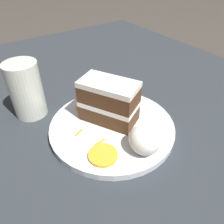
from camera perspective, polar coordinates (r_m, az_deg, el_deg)
ground_plane at (r=0.58m, az=0.89°, el=-2.18°), size 6.00×6.00×0.00m
dining_table at (r=0.57m, az=0.91°, el=-0.91°), size 1.32×1.05×0.03m
plate at (r=0.50m, az=-0.00°, el=-3.79°), size 0.28×0.28×0.02m
cake_slice at (r=0.48m, az=-0.82°, el=2.77°), size 0.14×0.12×0.10m
cream_dollop at (r=0.42m, az=8.45°, el=-7.26°), size 0.06×0.06×0.06m
orange_garnish at (r=0.43m, az=-2.37°, el=-11.17°), size 0.06×0.06×0.01m
carrot_shreds_scatter at (r=0.50m, az=-2.54°, el=-2.70°), size 0.17×0.16×0.00m
drinking_glass at (r=0.56m, az=-21.30°, el=4.58°), size 0.08×0.08×0.14m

